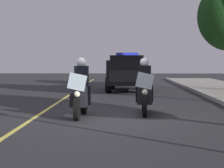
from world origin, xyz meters
name	(u,v)px	position (x,y,z in m)	size (l,w,h in m)	color
ground_plane	(111,117)	(0.00, 0.00, 0.00)	(80.00, 80.00, 0.00)	#28282B
lane_stripe_center	(36,117)	(0.00, -2.19, 0.00)	(48.00, 0.12, 0.01)	#E0D14C
police_motorcycle_lead_left	(81,93)	(-0.07, -0.89, 0.70)	(2.14, 0.58, 1.72)	black
police_motorcycle_lead_right	(144,91)	(-0.83, 1.00, 0.70)	(2.14, 0.58, 1.72)	black
police_suv	(127,71)	(-10.54, 0.57, 1.07)	(4.97, 2.22, 2.05)	black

